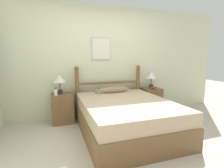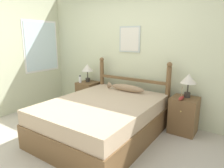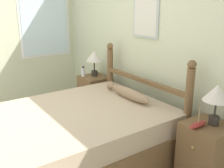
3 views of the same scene
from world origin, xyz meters
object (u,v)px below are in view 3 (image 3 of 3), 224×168
object	(u,v)px
table_lamp_right	(217,95)
fish_pillow	(128,93)
bottle	(83,72)
bed	(77,136)
nightstand_right	(206,153)
table_lamp_left	(94,57)
nightstand_left	(94,95)
model_boat	(198,124)

from	to	relation	value
table_lamp_right	fish_pillow	xyz separation A→B (m)	(-1.09, -0.19, -0.25)
bottle	bed	bearing A→B (deg)	-32.57
table_lamp_right	fish_pillow	size ratio (longest dim) A/B	0.53
nightstand_right	table_lamp_left	distance (m)	2.26
nightstand_left	fish_pillow	bearing A→B (deg)	-8.12
nightstand_right	fish_pillow	world-z (taller)	fish_pillow
nightstand_left	bottle	world-z (taller)	bottle
table_lamp_left	bottle	world-z (taller)	table_lamp_left
fish_pillow	nightstand_right	bearing A→B (deg)	8.14
table_lamp_left	fish_pillow	bearing A→B (deg)	-9.25
nightstand_left	table_lamp_left	world-z (taller)	table_lamp_left
bed	table_lamp_left	size ratio (longest dim) A/B	5.02
nightstand_right	bottle	bearing A→B (deg)	-176.75
bottle	fish_pillow	bearing A→B (deg)	-1.17
bed	nightstand_right	xyz separation A→B (m)	(1.07, 0.89, 0.01)
nightstand_right	model_boat	world-z (taller)	model_boat
bed	bottle	distance (m)	1.47
table_lamp_left	nightstand_right	bearing A→B (deg)	-0.70
bed	nightstand_left	xyz separation A→B (m)	(-1.07, 0.89, 0.01)
table_lamp_right	bottle	world-z (taller)	table_lamp_right
model_boat	fish_pillow	bearing A→B (deg)	-178.91
nightstand_right	table_lamp_right	world-z (taller)	table_lamp_right
bed	model_boat	size ratio (longest dim) A/B	8.66
table_lamp_left	bottle	bearing A→B (deg)	-120.25
bed	table_lamp_left	bearing A→B (deg)	140.23
bottle	fish_pillow	size ratio (longest dim) A/B	0.22
bottle	model_boat	distance (m)	2.24
nightstand_left	bottle	xyz separation A→B (m)	(-0.12, -0.13, 0.39)
nightstand_right	table_lamp_left	xyz separation A→B (m)	(-2.18, 0.03, 0.61)
table_lamp_left	model_boat	bearing A→B (deg)	-4.26
nightstand_left	model_boat	xyz separation A→B (m)	(2.12, -0.13, 0.34)
nightstand_left	model_boat	world-z (taller)	model_boat
nightstand_left	table_lamp_right	world-z (taller)	table_lamp_right
nightstand_right	fish_pillow	distance (m)	1.14
nightstand_left	nightstand_right	bearing A→B (deg)	0.00
bottle	model_boat	world-z (taller)	model_boat
table_lamp_right	bottle	bearing A→B (deg)	-175.73
table_lamp_left	model_boat	distance (m)	2.17
table_lamp_left	bottle	distance (m)	0.29
model_boat	table_lamp_right	bearing A→B (deg)	74.65
table_lamp_left	fish_pillow	size ratio (longest dim) A/B	0.53
fish_pillow	bottle	bearing A→B (deg)	178.83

